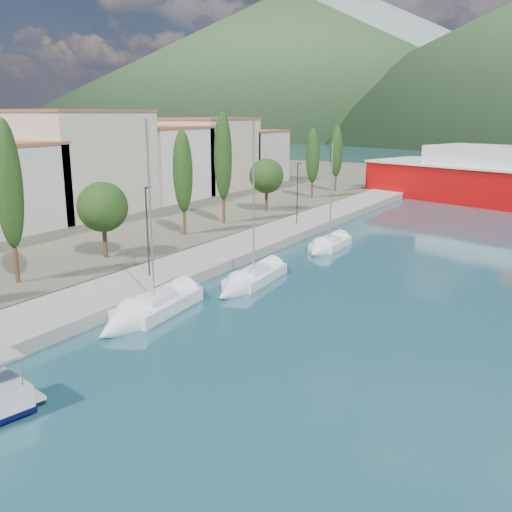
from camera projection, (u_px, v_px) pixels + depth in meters
The scene contains 9 objects.
ground at pixel (508, 169), 122.42m from camera, with size 1400.00×1400.00×0.00m, color #1F4A55.
quay at pixel (237, 249), 48.46m from camera, with size 5.00×88.00×0.80m, color gray.
land_strip at pixel (37, 200), 75.68m from camera, with size 70.00×148.00×0.70m, color #565644.
town_buildings at pixel (124, 165), 67.71m from camera, with size 9.20×69.20×11.30m.
tree_row at pixel (206, 176), 54.45m from camera, with size 3.91×62.44×11.05m.
lamp_posts at pixel (151, 227), 38.57m from camera, with size 0.15×44.22×6.06m.
sailboat_near at pixel (138, 317), 32.49m from camera, with size 3.40×8.77×12.29m.
sailboat_mid at pixel (243, 284), 38.76m from camera, with size 2.93×8.59×12.13m.
sailboat_far at pixel (324, 248), 49.25m from camera, with size 2.44×6.91×10.04m.
Camera 1 is at (16.50, -13.70, 11.58)m, focal length 40.00 mm.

